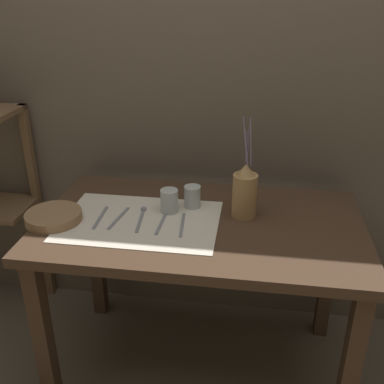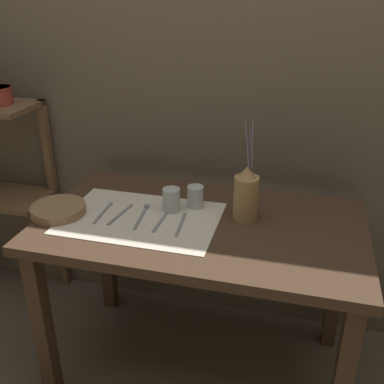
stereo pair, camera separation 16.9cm
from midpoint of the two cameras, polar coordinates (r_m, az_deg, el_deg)
The scene contains 13 objects.
ground_plane at distance 2.20m, azimuth 3.29°, elevation -21.16°, with size 12.00×12.00×0.00m, color brown.
stone_wall_back at distance 2.02m, azimuth 6.94°, elevation 13.90°, with size 7.00×0.06×2.40m.
wooden_table at distance 1.79m, azimuth 3.80°, elevation -6.68°, with size 1.25×0.72×0.75m.
linen_cloth at distance 1.75m, azimuth -3.76°, elevation -3.39°, with size 0.60×0.41×0.00m.
pitcher_with_flowers at distance 1.73m, azimuth 9.66°, elevation -0.41°, with size 0.09×0.09×0.40m.
wooden_bowl at distance 1.83m, azimuth -14.12°, elevation -2.27°, with size 0.21×0.21×0.04m.
glass_tumbler_near at distance 1.78m, azimuth 0.06°, elevation -1.06°, with size 0.07×0.07×0.09m.
glass_tumbler_far at distance 1.82m, azimuth 3.09°, elevation -0.66°, with size 0.07×0.07×0.09m.
fork_outer at distance 1.80m, azimuth -8.62°, elevation -2.68°, with size 0.02×0.18×0.00m.
fork_inner at distance 1.78m, azimuth -6.41°, elevation -2.90°, with size 0.04×0.18×0.00m.
spoon_inner at distance 1.79m, azimuth -3.41°, elevation -2.48°, with size 0.04×0.19×0.02m.
spoon_outer at distance 1.77m, azimuth -0.62°, elevation -2.87°, with size 0.02×0.19×0.02m.
knife_center at distance 1.70m, azimuth 1.43°, elevation -4.18°, with size 0.03×0.18×0.00m.
Camera 2 is at (0.35, -1.48, 1.59)m, focal length 42.00 mm.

